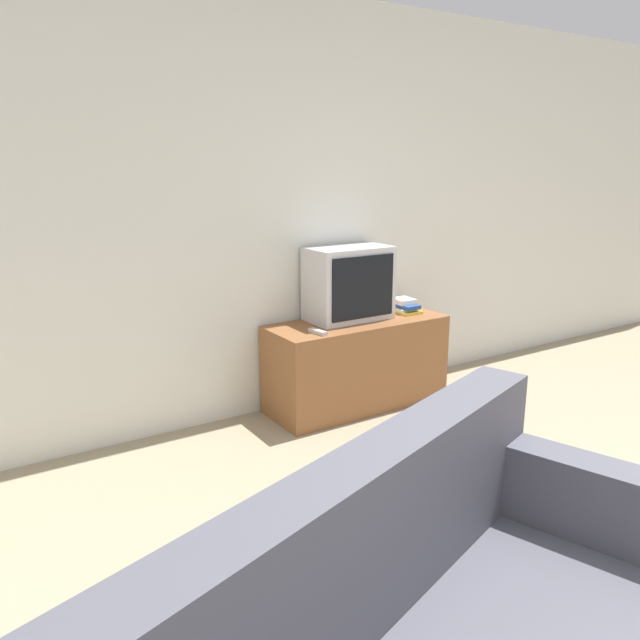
% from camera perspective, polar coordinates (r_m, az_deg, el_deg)
% --- Properties ---
extents(wall_back, '(9.00, 0.06, 2.60)m').
position_cam_1_polar(wall_back, '(4.08, -1.81, 10.01)').
color(wall_back, silver).
rests_on(wall_back, ground_plane).
extents(tv_stand, '(1.22, 0.46, 0.59)m').
position_cam_1_polar(tv_stand, '(4.19, 3.37, -3.97)').
color(tv_stand, brown).
rests_on(tv_stand, ground_plane).
extents(television, '(0.55, 0.32, 0.48)m').
position_cam_1_polar(television, '(4.10, 2.67, 3.36)').
color(television, silver).
rests_on(television, tv_stand).
extents(book_stack, '(0.16, 0.22, 0.09)m').
position_cam_1_polar(book_stack, '(4.36, 7.71, 1.26)').
color(book_stack, gold).
rests_on(book_stack, tv_stand).
extents(remote_on_stand, '(0.06, 0.14, 0.02)m').
position_cam_1_polar(remote_on_stand, '(3.79, -0.21, -1.09)').
color(remote_on_stand, '#B7B7B7').
rests_on(remote_on_stand, tv_stand).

